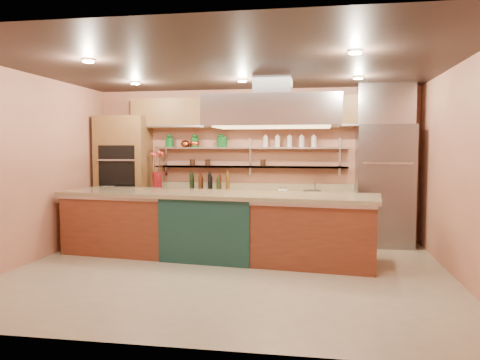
% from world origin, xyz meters
% --- Properties ---
extents(floor, '(6.00, 5.00, 0.02)m').
position_xyz_m(floor, '(0.00, 0.00, -0.01)').
color(floor, tan).
rests_on(floor, ground).
extents(ceiling, '(6.00, 5.00, 0.02)m').
position_xyz_m(ceiling, '(0.00, 0.00, 2.80)').
color(ceiling, black).
rests_on(ceiling, wall_back).
extents(wall_back, '(6.00, 0.04, 2.80)m').
position_xyz_m(wall_back, '(0.00, 2.50, 1.40)').
color(wall_back, '#BA7558').
rests_on(wall_back, floor).
extents(wall_front, '(6.00, 0.04, 2.80)m').
position_xyz_m(wall_front, '(0.00, -2.50, 1.40)').
color(wall_front, '#BA7558').
rests_on(wall_front, floor).
extents(wall_left, '(0.04, 5.00, 2.80)m').
position_xyz_m(wall_left, '(-3.00, 0.00, 1.40)').
color(wall_left, '#BA7558').
rests_on(wall_left, floor).
extents(wall_right, '(0.04, 5.00, 2.80)m').
position_xyz_m(wall_right, '(3.00, 0.00, 1.40)').
color(wall_right, '#BA7558').
rests_on(wall_right, floor).
extents(oven_stack, '(0.95, 0.64, 2.30)m').
position_xyz_m(oven_stack, '(-2.45, 2.18, 1.15)').
color(oven_stack, brown).
rests_on(oven_stack, floor).
extents(refrigerator, '(0.95, 0.72, 2.10)m').
position_xyz_m(refrigerator, '(2.35, 2.14, 1.05)').
color(refrigerator, slate).
rests_on(refrigerator, floor).
extents(back_counter, '(3.84, 0.64, 0.93)m').
position_xyz_m(back_counter, '(-0.05, 2.20, 0.47)').
color(back_counter, tan).
rests_on(back_counter, floor).
extents(wall_shelf_lower, '(3.60, 0.26, 0.03)m').
position_xyz_m(wall_shelf_lower, '(-0.05, 2.37, 1.35)').
color(wall_shelf_lower, '#B4B7BC').
rests_on(wall_shelf_lower, wall_back).
extents(wall_shelf_upper, '(3.60, 0.26, 0.03)m').
position_xyz_m(wall_shelf_upper, '(-0.05, 2.37, 1.70)').
color(wall_shelf_upper, '#B4B7BC').
rests_on(wall_shelf_upper, wall_back).
extents(upper_cabinets, '(4.60, 0.36, 0.55)m').
position_xyz_m(upper_cabinets, '(0.00, 2.32, 2.35)').
color(upper_cabinets, brown).
rests_on(upper_cabinets, wall_back).
extents(range_hood, '(2.00, 1.00, 0.45)m').
position_xyz_m(range_hood, '(0.53, 0.80, 2.25)').
color(range_hood, '#B4B7BC').
rests_on(range_hood, ceiling).
extents(ceiling_downlights, '(4.00, 2.80, 0.02)m').
position_xyz_m(ceiling_downlights, '(0.00, 0.20, 2.77)').
color(ceiling_downlights, '#FFE5A5').
rests_on(ceiling_downlights, ceiling).
extents(island, '(4.94, 1.61, 1.01)m').
position_xyz_m(island, '(-0.37, 0.80, 0.51)').
color(island, brown).
rests_on(island, floor).
extents(flower_vase, '(0.22, 0.22, 0.32)m').
position_xyz_m(flower_vase, '(-1.78, 2.15, 1.09)').
color(flower_vase, maroon).
rests_on(flower_vase, back_counter).
extents(oil_bottle_cluster, '(0.84, 0.47, 0.26)m').
position_xyz_m(oil_bottle_cluster, '(-0.76, 2.15, 1.06)').
color(oil_bottle_cluster, black).
rests_on(oil_bottle_cluster, back_counter).
extents(kitchen_scale, '(0.17, 0.14, 0.09)m').
position_xyz_m(kitchen_scale, '(0.59, 2.15, 0.97)').
color(kitchen_scale, silver).
rests_on(kitchen_scale, back_counter).
extents(bar_faucet, '(0.03, 0.03, 0.20)m').
position_xyz_m(bar_faucet, '(1.16, 2.25, 1.03)').
color(bar_faucet, white).
rests_on(bar_faucet, back_counter).
extents(copper_kettle, '(0.21, 0.21, 0.14)m').
position_xyz_m(copper_kettle, '(-1.29, 2.37, 1.78)').
color(copper_kettle, '#B64B2A').
rests_on(copper_kettle, wall_shelf_upper).
extents(green_canister, '(0.18, 0.18, 0.20)m').
position_xyz_m(green_canister, '(-0.56, 2.37, 1.81)').
color(green_canister, '#104D1C').
rests_on(green_canister, wall_shelf_upper).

